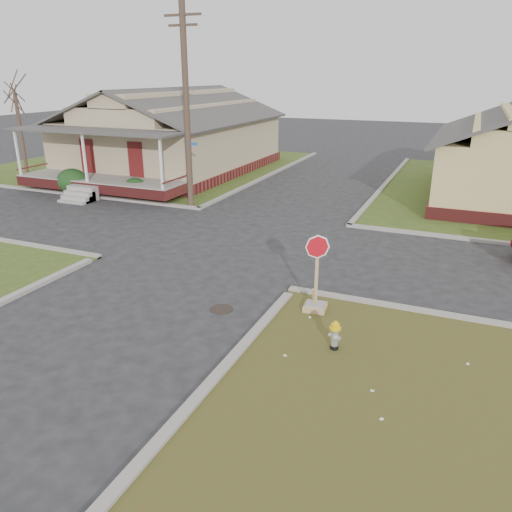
% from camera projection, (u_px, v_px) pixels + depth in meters
% --- Properties ---
extents(ground, '(120.00, 120.00, 0.00)m').
position_uv_depth(ground, '(163.00, 290.00, 14.82)').
color(ground, '#242426').
rests_on(ground, ground).
extents(verge_far_left, '(19.00, 19.00, 0.05)m').
position_uv_depth(verge_far_left, '(148.00, 165.00, 35.16)').
color(verge_far_left, '#324E1C').
rests_on(verge_far_left, ground).
extents(curbs, '(80.00, 40.00, 0.12)m').
position_uv_depth(curbs, '(235.00, 241.00, 19.14)').
color(curbs, '#9C958D').
rests_on(curbs, ground).
extents(manhole, '(0.64, 0.64, 0.01)m').
position_uv_depth(manhole, '(221.00, 309.00, 13.58)').
color(manhole, black).
rests_on(manhole, ground).
extents(corner_house, '(10.10, 15.50, 5.30)m').
position_uv_depth(corner_house, '(172.00, 136.00, 32.14)').
color(corner_house, maroon).
rests_on(corner_house, ground).
extents(utility_pole, '(1.80, 0.28, 9.00)m').
position_uv_depth(utility_pole, '(186.00, 106.00, 22.46)').
color(utility_pole, '#3E2E24').
rests_on(utility_pole, ground).
extents(tree_far_left, '(0.22, 0.22, 4.90)m').
position_uv_depth(tree_far_left, '(21.00, 134.00, 30.97)').
color(tree_far_left, '#3E2E24').
rests_on(tree_far_left, verge_far_left).
extents(fire_hydrant, '(0.27, 0.27, 0.71)m').
position_uv_depth(fire_hydrant, '(335.00, 334.00, 11.41)').
color(fire_hydrant, black).
rests_on(fire_hydrant, ground).
extents(stop_sign, '(0.60, 0.59, 2.12)m').
position_uv_depth(stop_sign, '(316.00, 294.00, 13.30)').
color(stop_sign, tan).
rests_on(stop_sign, ground).
extents(hedge_left, '(1.60, 1.31, 1.22)m').
position_uv_depth(hedge_left, '(73.00, 181.00, 26.49)').
color(hedge_left, '#153A16').
rests_on(hedge_left, verge_far_left).
extents(hedge_right, '(1.34, 1.09, 1.02)m').
position_uv_depth(hedge_right, '(135.00, 187.00, 25.66)').
color(hedge_right, '#153A16').
rests_on(hedge_right, verge_far_left).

